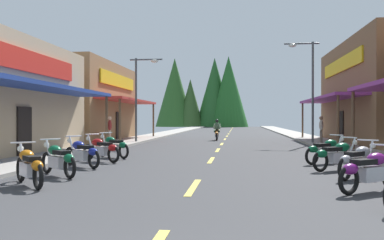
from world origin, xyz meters
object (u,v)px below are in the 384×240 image
(streetlamp_left, at_px, (141,87))
(pedestrian_strolling, at_px, (110,128))
(motorcycle_parked_right_4, at_px, (326,150))
(motorcycle_parked_left_1, at_px, (58,159))
(motorcycle_parked_right_2, at_px, (359,160))
(motorcycle_parked_left_4, at_px, (113,146))
(pedestrian_waiting, at_px, (321,128))
(streetlamp_right, at_px, (307,78))
(motorcycle_parked_left_2, at_px, (82,152))
(motorcycle_parked_left_0, at_px, (29,166))
(motorcycle_parked_left_3, at_px, (101,149))
(rider_cruising_lead, at_px, (217,132))
(motorcycle_parked_right_3, at_px, (337,155))
(motorcycle_parked_right_1, at_px, (370,170))

(streetlamp_left, xyz_separation_m, pedestrian_strolling, (-1.58, -1.79, -2.67))
(motorcycle_parked_right_4, height_order, motorcycle_parked_left_1, same)
(motorcycle_parked_right_2, relative_size, motorcycle_parked_left_1, 0.99)
(motorcycle_parked_right_2, relative_size, motorcycle_parked_left_4, 0.94)
(pedestrian_strolling, bearing_deg, motorcycle_parked_left_1, -97.03)
(pedestrian_waiting, xyz_separation_m, pedestrian_strolling, (-13.05, -1.63, -0.00))
(streetlamp_right, distance_m, motorcycle_parked_right_2, 15.53)
(motorcycle_parked_left_2, bearing_deg, motorcycle_parked_left_1, 132.25)
(motorcycle_parked_left_0, distance_m, motorcycle_parked_left_1, 1.70)
(motorcycle_parked_left_1, relative_size, pedestrian_waiting, 0.94)
(streetlamp_left, height_order, motorcycle_parked_left_3, streetlamp_left)
(motorcycle_parked_left_4, height_order, rider_cruising_lead, rider_cruising_lead)
(motorcycle_parked_right_3, bearing_deg, motorcycle_parked_right_4, 52.84)
(motorcycle_parked_left_1, bearing_deg, motorcycle_parked_left_0, 132.90)
(motorcycle_parked_right_2, bearing_deg, streetlamp_left, 74.80)
(motorcycle_parked_right_1, relative_size, rider_cruising_lead, 0.81)
(streetlamp_left, bearing_deg, streetlamp_right, -0.91)
(motorcycle_parked_right_3, height_order, pedestrian_waiting, pedestrian_waiting)
(motorcycle_parked_right_1, distance_m, motorcycle_parked_left_3, 9.77)
(motorcycle_parked_left_3, bearing_deg, motorcycle_parked_left_1, 124.96)
(motorcycle_parked_right_1, bearing_deg, streetlamp_left, 79.59)
(motorcycle_parked_right_1, bearing_deg, rider_cruising_lead, 63.41)
(motorcycle_parked_right_4, height_order, motorcycle_parked_left_4, same)
(motorcycle_parked_right_1, bearing_deg, motorcycle_parked_left_4, 99.63)
(motorcycle_parked_left_1, bearing_deg, motorcycle_parked_right_4, -111.30)
(motorcycle_parked_left_2, xyz_separation_m, pedestrian_strolling, (-2.74, 11.71, 0.54))
(motorcycle_parked_left_1, distance_m, motorcycle_parked_left_2, 2.21)
(motorcycle_parked_right_1, distance_m, pedestrian_waiting, 17.36)
(streetlamp_right, xyz_separation_m, motorcycle_parked_left_1, (-9.31, -15.54, -3.67))
(motorcycle_parked_right_3, bearing_deg, pedestrian_waiting, 45.86)
(motorcycle_parked_left_1, height_order, motorcycle_parked_left_3, same)
(streetlamp_right, bearing_deg, motorcycle_parked_right_1, -94.63)
(streetlamp_right, distance_m, motorcycle_parked_right_4, 12.03)
(motorcycle_parked_left_0, distance_m, motorcycle_parked_left_4, 7.26)
(motorcycle_parked_right_4, relative_size, rider_cruising_lead, 0.83)
(motorcycle_parked_right_2, bearing_deg, motorcycle_parked_right_1, -146.56)
(motorcycle_parked_left_2, bearing_deg, rider_cruising_lead, -63.54)
(motorcycle_parked_right_4, xyz_separation_m, motorcycle_parked_left_4, (-8.26, 1.42, 0.00))
(rider_cruising_lead, relative_size, pedestrian_waiting, 1.21)
(motorcycle_parked_left_4, bearing_deg, streetlamp_left, -44.95)
(motorcycle_parked_right_1, bearing_deg, motorcycle_parked_left_1, 129.75)
(streetlamp_right, distance_m, motorcycle_parked_left_2, 16.76)
(motorcycle_parked_left_2, xyz_separation_m, rider_cruising_lead, (3.60, 17.50, 0.17))
(streetlamp_left, distance_m, streetlamp_right, 10.64)
(streetlamp_right, relative_size, pedestrian_waiting, 3.63)
(motorcycle_parked_right_3, distance_m, pedestrian_waiting, 13.52)
(motorcycle_parked_right_3, distance_m, motorcycle_parked_left_1, 8.39)
(motorcycle_parked_left_2, relative_size, motorcycle_parked_left_3, 0.95)
(motorcycle_parked_left_3, bearing_deg, motorcycle_parked_left_0, 124.90)
(motorcycle_parked_right_1, bearing_deg, motorcycle_parked_left_3, 106.57)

